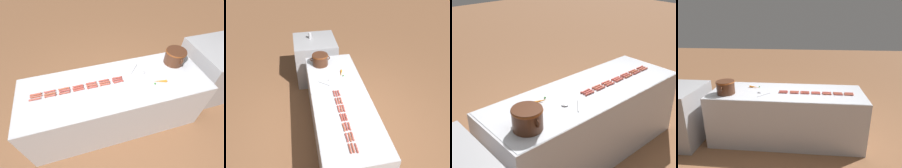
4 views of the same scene
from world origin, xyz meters
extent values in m
plane|color=brown|center=(0.00, 0.00, 0.00)|extent=(20.00, 20.00, 0.00)
cube|color=#BCBCC1|center=(0.00, 0.00, 0.42)|extent=(0.85, 2.43, 0.84)
cube|color=silver|center=(0.00, 0.00, 0.84)|extent=(0.83, 2.38, 0.00)
cylinder|color=#B8523E|center=(-0.09, -0.96, 0.86)|extent=(0.02, 0.12, 0.02)
sphere|color=#B8523E|center=(-0.09, -1.02, 0.86)|extent=(0.02, 0.02, 0.02)
sphere|color=#B8523E|center=(-0.09, -0.90, 0.86)|extent=(0.02, 0.02, 0.02)
cylinder|color=#B14A40|center=(-0.09, -0.80, 0.86)|extent=(0.03, 0.12, 0.02)
sphere|color=#B14A40|center=(-0.09, -0.86, 0.86)|extent=(0.02, 0.02, 0.02)
sphere|color=#B14A40|center=(-0.08, -0.74, 0.86)|extent=(0.02, 0.02, 0.02)
cylinder|color=#B8543A|center=(-0.08, -0.63, 0.86)|extent=(0.03, 0.12, 0.02)
sphere|color=#B8543A|center=(-0.09, -0.69, 0.86)|extent=(0.02, 0.02, 0.02)
sphere|color=#B8543A|center=(-0.08, -0.58, 0.86)|extent=(0.02, 0.02, 0.02)
cylinder|color=#B3493C|center=(-0.08, -0.46, 0.86)|extent=(0.03, 0.12, 0.02)
sphere|color=#B3493C|center=(-0.08, -0.52, 0.86)|extent=(0.02, 0.02, 0.02)
sphere|color=#B3493C|center=(-0.08, -0.40, 0.86)|extent=(0.02, 0.02, 0.02)
cylinder|color=#B7483B|center=(-0.09, -0.30, 0.86)|extent=(0.03, 0.12, 0.02)
sphere|color=#B7483B|center=(-0.08, -0.35, 0.86)|extent=(0.02, 0.02, 0.02)
sphere|color=#B7483B|center=(-0.09, -0.24, 0.86)|extent=(0.02, 0.02, 0.02)
cylinder|color=#AD463A|center=(-0.09, -0.13, 0.86)|extent=(0.02, 0.12, 0.02)
sphere|color=#AD463A|center=(-0.09, -0.19, 0.86)|extent=(0.02, 0.02, 0.02)
sphere|color=#AD463A|center=(-0.08, -0.07, 0.86)|extent=(0.02, 0.02, 0.02)
cylinder|color=#AC463B|center=(-0.09, 0.05, 0.86)|extent=(0.03, 0.12, 0.02)
sphere|color=#AC463B|center=(-0.08, -0.01, 0.86)|extent=(0.02, 0.02, 0.02)
sphere|color=#AC463B|center=(-0.09, 0.11, 0.86)|extent=(0.02, 0.02, 0.02)
cylinder|color=#AD4D38|center=(-0.05, -0.96, 0.86)|extent=(0.02, 0.12, 0.02)
sphere|color=#AD4D38|center=(-0.05, -1.02, 0.86)|extent=(0.02, 0.02, 0.02)
sphere|color=#AD4D38|center=(-0.05, -0.90, 0.86)|extent=(0.02, 0.02, 0.02)
cylinder|color=#AC5338|center=(-0.05, -0.80, 0.86)|extent=(0.02, 0.12, 0.02)
sphere|color=#AC5338|center=(-0.05, -0.86, 0.86)|extent=(0.02, 0.02, 0.02)
sphere|color=#AC5338|center=(-0.05, -0.74, 0.86)|extent=(0.02, 0.02, 0.02)
cylinder|color=#AB463F|center=(-0.05, -0.63, 0.86)|extent=(0.03, 0.12, 0.02)
sphere|color=#AB463F|center=(-0.05, -0.69, 0.86)|extent=(0.02, 0.02, 0.02)
sphere|color=#AB463F|center=(-0.05, -0.57, 0.86)|extent=(0.02, 0.02, 0.02)
cylinder|color=#B7473C|center=(-0.05, -0.46, 0.86)|extent=(0.02, 0.12, 0.02)
sphere|color=#B7473C|center=(-0.05, -0.52, 0.86)|extent=(0.02, 0.02, 0.02)
sphere|color=#B7473C|center=(-0.05, -0.41, 0.86)|extent=(0.02, 0.02, 0.02)
cylinder|color=#B1503C|center=(-0.05, -0.29, 0.86)|extent=(0.03, 0.12, 0.02)
sphere|color=#B1503C|center=(-0.04, -0.35, 0.86)|extent=(0.02, 0.02, 0.02)
sphere|color=#B1503C|center=(-0.05, -0.23, 0.86)|extent=(0.02, 0.02, 0.02)
cylinder|color=#B14F3B|center=(-0.05, -0.13, 0.86)|extent=(0.02, 0.12, 0.02)
sphere|color=#B14F3B|center=(-0.05, -0.18, 0.86)|extent=(0.02, 0.02, 0.02)
sphere|color=#B14F3B|center=(-0.05, -0.07, 0.86)|extent=(0.02, 0.02, 0.02)
cylinder|color=#AB453E|center=(-0.05, 0.04, 0.86)|extent=(0.02, 0.12, 0.02)
sphere|color=#AB453E|center=(-0.05, -0.02, 0.86)|extent=(0.02, 0.02, 0.02)
sphere|color=#AB453E|center=(-0.05, 0.10, 0.86)|extent=(0.02, 0.02, 0.02)
cylinder|color=#B04D41|center=(-0.01, -0.97, 0.86)|extent=(0.02, 0.12, 0.02)
sphere|color=#B04D41|center=(-0.01, -1.03, 0.86)|extent=(0.02, 0.02, 0.02)
sphere|color=#B04D41|center=(-0.01, -0.91, 0.86)|extent=(0.02, 0.02, 0.02)
cylinder|color=#AE5041|center=(-0.02, -0.80, 0.86)|extent=(0.03, 0.12, 0.02)
sphere|color=#AE5041|center=(-0.01, -0.86, 0.86)|extent=(0.02, 0.02, 0.02)
sphere|color=#AE5041|center=(-0.02, -0.74, 0.86)|extent=(0.02, 0.02, 0.02)
cylinder|color=#B24F3F|center=(-0.01, -0.63, 0.86)|extent=(0.03, 0.12, 0.02)
sphere|color=#B24F3F|center=(-0.01, -0.69, 0.86)|extent=(0.02, 0.02, 0.02)
sphere|color=#B24F3F|center=(-0.02, -0.57, 0.86)|extent=(0.02, 0.02, 0.02)
cylinder|color=#B64B3F|center=(-0.02, -0.46, 0.86)|extent=(0.02, 0.12, 0.02)
sphere|color=#B64B3F|center=(-0.02, -0.52, 0.86)|extent=(0.02, 0.02, 0.02)
sphere|color=#B64B3F|center=(-0.02, -0.40, 0.86)|extent=(0.02, 0.02, 0.02)
cylinder|color=#B4473C|center=(-0.01, -0.29, 0.86)|extent=(0.03, 0.12, 0.02)
sphere|color=#B4473C|center=(-0.01, -0.35, 0.86)|extent=(0.02, 0.02, 0.02)
sphere|color=#B4473C|center=(-0.02, -0.23, 0.86)|extent=(0.02, 0.02, 0.02)
cylinder|color=#B7523E|center=(-0.02, -0.13, 0.86)|extent=(0.03, 0.12, 0.02)
sphere|color=#B7523E|center=(-0.01, -0.19, 0.86)|extent=(0.02, 0.02, 0.02)
sphere|color=#B7523E|center=(-0.02, -0.07, 0.86)|extent=(0.02, 0.02, 0.02)
cylinder|color=#AD463C|center=(-0.01, 0.05, 0.86)|extent=(0.03, 0.12, 0.02)
sphere|color=#AD463C|center=(-0.02, -0.01, 0.86)|extent=(0.02, 0.02, 0.02)
sphere|color=#AD463C|center=(-0.01, 0.11, 0.86)|extent=(0.02, 0.02, 0.02)
cylinder|color=#472616|center=(-0.17, 0.92, 0.95)|extent=(0.27, 0.27, 0.20)
torus|color=brown|center=(-0.17, 0.92, 1.03)|extent=(0.28, 0.28, 0.03)
torus|color=#472616|center=(-0.31, 0.92, 0.97)|extent=(0.08, 0.02, 0.08)
torus|color=#472616|center=(-0.04, 0.92, 0.97)|extent=(0.08, 0.02, 0.08)
cylinder|color=#B7B7BC|center=(-0.19, 0.33, 0.85)|extent=(0.17, 0.16, 0.01)
ellipsoid|color=#B7B7BC|center=(-0.09, 0.42, 0.85)|extent=(0.08, 0.09, 0.02)
cone|color=orange|center=(0.13, 0.56, 0.86)|extent=(0.07, 0.17, 0.03)
sphere|color=#387F2D|center=(0.15, 0.48, 0.86)|extent=(0.02, 0.02, 0.02)
camera|label=1|loc=(1.35, -0.43, 2.38)|focal=26.42mm
camera|label=2|loc=(-0.53, -2.51, 2.94)|focal=35.88mm
camera|label=3|loc=(-1.98, 2.11, 2.31)|focal=46.84mm
camera|label=4|loc=(-3.00, -0.33, 1.97)|focal=32.38mm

